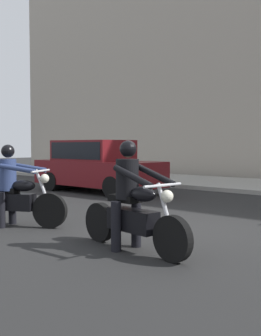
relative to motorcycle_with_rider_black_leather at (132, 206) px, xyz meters
The scene contains 4 objects.
ground_plane 1.96m from the motorcycle_with_rider_black_leather, 98.79° to the left, with size 80.00×80.00×0.00m, color #242424.
motorcycle_with_rider_black_leather is the anchor object (origin of this frame).
motorcycle_with_rider_denim_blue 2.92m from the motorcycle_with_rider_black_leather, behind, with size 1.99×1.13×1.56m.
parked_sedan_maroon 7.71m from the motorcycle_with_rider_black_leather, 139.88° to the left, with size 4.61×1.82×1.72m.
Camera 1 is at (4.14, -6.28, 1.55)m, focal length 43.40 mm.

